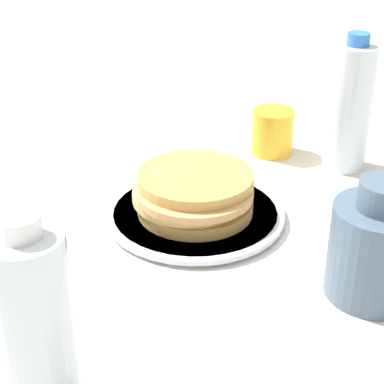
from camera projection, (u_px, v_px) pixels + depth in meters
name	position (u px, v px, depth m)	size (l,w,h in m)	color
ground_plane	(195.00, 222.00, 0.85)	(4.00, 4.00, 0.00)	silver
plate	(192.00, 214.00, 0.85)	(0.24, 0.24, 0.01)	silver
pancake_stack	(193.00, 193.00, 0.84)	(0.16, 0.16, 0.05)	#AD8240
juice_glass	(273.00, 132.00, 1.02)	(0.07, 0.07, 0.07)	yellow
cream_jug	(377.00, 247.00, 0.69)	(0.10, 0.10, 0.14)	#4C6075
water_bottle_near	(35.00, 326.00, 0.53)	(0.07, 0.07, 0.20)	silver
water_bottle_mid	(350.00, 107.00, 0.95)	(0.06, 0.06, 0.21)	silver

